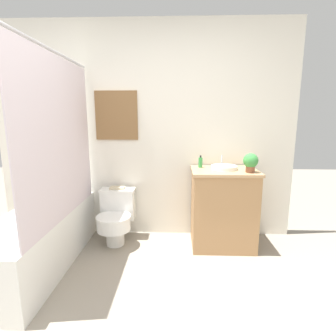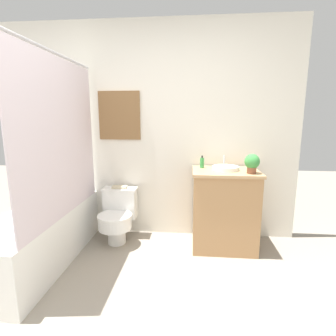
{
  "view_description": "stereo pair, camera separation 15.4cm",
  "coord_description": "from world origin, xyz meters",
  "px_view_note": "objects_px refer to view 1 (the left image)",
  "views": [
    {
      "loc": [
        0.38,
        -1.25,
        1.43
      ],
      "look_at": [
        0.29,
        1.37,
        0.92
      ],
      "focal_mm": 28.0,
      "sensor_mm": 36.0,
      "label": 1
    },
    {
      "loc": [
        0.54,
        -1.24,
        1.43
      ],
      "look_at": [
        0.29,
        1.37,
        0.92
      ],
      "focal_mm": 28.0,
      "sensor_mm": 36.0,
      "label": 2
    }
  ],
  "objects_px": {
    "potted_plant": "(251,162)",
    "book_on_tank": "(117,188)",
    "soap_bottle": "(200,162)",
    "toilet": "(116,216)",
    "sink": "(224,167)"
  },
  "relations": [
    {
      "from": "book_on_tank",
      "to": "potted_plant",
      "type": "bearing_deg",
      "value": -10.94
    },
    {
      "from": "soap_bottle",
      "to": "potted_plant",
      "type": "distance_m",
      "value": 0.55
    },
    {
      "from": "soap_bottle",
      "to": "potted_plant",
      "type": "bearing_deg",
      "value": -26.78
    },
    {
      "from": "sink",
      "to": "book_on_tank",
      "type": "relative_size",
      "value": 1.86
    },
    {
      "from": "toilet",
      "to": "book_on_tank",
      "type": "height_order",
      "value": "book_on_tank"
    },
    {
      "from": "toilet",
      "to": "sink",
      "type": "bearing_deg",
      "value": -0.12
    },
    {
      "from": "potted_plant",
      "to": "sink",
      "type": "bearing_deg",
      "value": 147.16
    },
    {
      "from": "book_on_tank",
      "to": "soap_bottle",
      "type": "bearing_deg",
      "value": -1.99
    },
    {
      "from": "sink",
      "to": "potted_plant",
      "type": "distance_m",
      "value": 0.3
    },
    {
      "from": "toilet",
      "to": "book_on_tank",
      "type": "bearing_deg",
      "value": 90.0
    },
    {
      "from": "toilet",
      "to": "sink",
      "type": "distance_m",
      "value": 1.34
    },
    {
      "from": "potted_plant",
      "to": "book_on_tank",
      "type": "bearing_deg",
      "value": 169.06
    },
    {
      "from": "sink",
      "to": "soap_bottle",
      "type": "height_order",
      "value": "soap_bottle"
    },
    {
      "from": "sink",
      "to": "potted_plant",
      "type": "xyz_separation_m",
      "value": [
        0.24,
        -0.15,
        0.09
      ]
    },
    {
      "from": "sink",
      "to": "potted_plant",
      "type": "height_order",
      "value": "potted_plant"
    }
  ]
}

